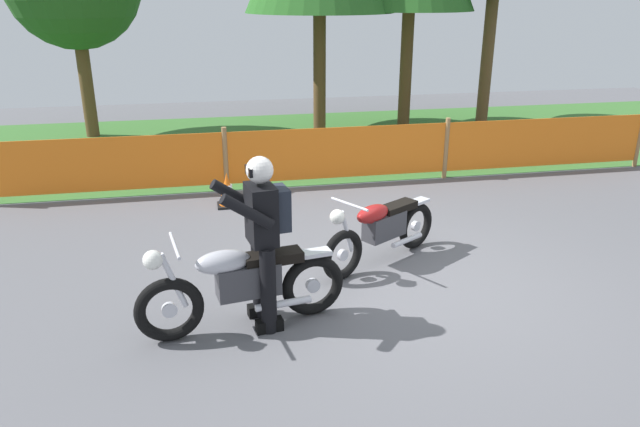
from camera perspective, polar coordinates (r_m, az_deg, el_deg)
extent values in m
cube|color=#5B5B60|center=(6.91, 8.50, -6.25)|extent=(24.00, 24.00, 0.02)
cube|color=#386B2D|center=(12.96, -1.14, 6.83)|extent=(24.00, 6.03, 0.01)
cylinder|color=#997547|center=(9.73, -8.96, 5.08)|extent=(0.08, 0.08, 1.05)
cylinder|color=#997547|center=(10.53, 11.88, 6.08)|extent=(0.08, 0.08, 1.05)
cylinder|color=#997547|center=(12.46, 28.06, 6.31)|extent=(0.08, 0.08, 1.05)
cube|color=orange|center=(9.85, -19.91, 4.39)|extent=(3.66, 0.02, 0.85)
cube|color=orange|center=(9.96, 1.87, 5.80)|extent=(3.66, 0.02, 0.85)
cube|color=orange|center=(11.38, 20.66, 6.36)|extent=(3.66, 0.02, 0.85)
cylinder|color=brown|center=(14.20, -21.30, 11.33)|extent=(0.28, 0.28, 2.27)
cylinder|color=brown|center=(13.82, -0.04, 13.16)|extent=(0.28, 0.28, 2.60)
cylinder|color=brown|center=(14.30, 8.15, 13.27)|extent=(0.28, 0.28, 2.63)
cylinder|color=brown|center=(15.12, 15.58, 13.94)|extent=(0.28, 0.28, 3.05)
torus|color=black|center=(6.72, 2.17, -3.95)|extent=(0.56, 0.40, 0.59)
cylinder|color=silver|center=(6.72, 2.17, -3.95)|extent=(0.14, 0.11, 0.13)
torus|color=black|center=(7.62, 9.08, -1.17)|extent=(0.56, 0.40, 0.59)
cylinder|color=silver|center=(7.62, 9.08, -1.17)|extent=(0.14, 0.11, 0.13)
cube|color=#38383D|center=(7.13, 6.14, -1.15)|extent=(0.59, 0.48, 0.29)
ellipsoid|color=maroon|center=(6.90, 5.04, -0.03)|extent=(0.52, 0.44, 0.20)
cube|color=black|center=(7.23, 7.40, 0.60)|extent=(0.55, 0.44, 0.09)
cube|color=silver|center=(7.51, 9.21, 1.12)|extent=(0.36, 0.30, 0.04)
cylinder|color=silver|center=(6.65, 2.54, -1.72)|extent=(0.21, 0.16, 0.52)
sphere|color=white|center=(6.48, 1.65, -0.32)|extent=(0.23, 0.23, 0.17)
cylinder|color=silver|center=(6.57, 2.81, 0.89)|extent=(0.32, 0.49, 0.03)
cylinder|color=silver|center=(7.33, 8.26, -2.51)|extent=(0.47, 0.32, 0.06)
torus|color=black|center=(5.75, -14.11, -8.86)|extent=(0.65, 0.21, 0.64)
cylinder|color=silver|center=(5.75, -14.11, -8.86)|extent=(0.15, 0.08, 0.14)
torus|color=black|center=(6.00, -0.69, -6.84)|extent=(0.65, 0.21, 0.64)
cylinder|color=silver|center=(6.00, -0.69, -6.84)|extent=(0.15, 0.08, 0.14)
cube|color=#38383D|center=(5.76, -6.83, -6.23)|extent=(0.63, 0.33, 0.32)
ellipsoid|color=#B7B7C1|center=(5.62, -9.20, -4.57)|extent=(0.55, 0.32, 0.22)
cube|color=black|center=(5.73, -4.48, -4.17)|extent=(0.59, 0.31, 0.10)
cube|color=silver|center=(5.85, -0.70, -3.80)|extent=(0.38, 0.22, 0.04)
cylinder|color=silver|center=(5.62, -13.76, -6.20)|extent=(0.24, 0.09, 0.57)
sphere|color=white|center=(5.51, -15.60, -4.28)|extent=(0.21, 0.21, 0.18)
cylinder|color=silver|center=(5.48, -13.64, -2.97)|extent=(0.13, 0.60, 0.03)
cylinder|color=silver|center=(5.82, -3.50, -8.53)|extent=(0.55, 0.16, 0.07)
cylinder|color=black|center=(5.69, -4.93, -7.33)|extent=(0.17, 0.17, 0.86)
cube|color=black|center=(5.87, -4.82, -10.52)|extent=(0.27, 0.15, 0.12)
cylinder|color=black|center=(5.96, -5.77, -5.97)|extent=(0.17, 0.17, 0.86)
cube|color=black|center=(6.14, -5.64, -9.06)|extent=(0.27, 0.15, 0.12)
cube|color=black|center=(5.54, -5.60, -0.08)|extent=(0.29, 0.39, 0.56)
cylinder|color=black|center=(5.25, -6.92, 0.14)|extent=(0.49, 0.18, 0.38)
cylinder|color=black|center=(5.66, -7.98, 1.60)|extent=(0.49, 0.18, 0.38)
sphere|color=white|center=(5.40, -5.76, 4.14)|extent=(0.29, 0.29, 0.25)
cube|color=black|center=(5.38, -6.79, 4.03)|extent=(0.06, 0.18, 0.08)
cube|color=#1E232D|center=(5.57, -3.92, 0.52)|extent=(0.20, 0.30, 0.40)
cube|color=black|center=(9.18, -8.72, 0.80)|extent=(0.32, 0.32, 0.03)
cone|color=orange|center=(9.10, -8.81, 2.37)|extent=(0.26, 0.26, 0.50)
cylinder|color=white|center=(9.09, -8.81, 2.52)|extent=(0.15, 0.15, 0.06)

